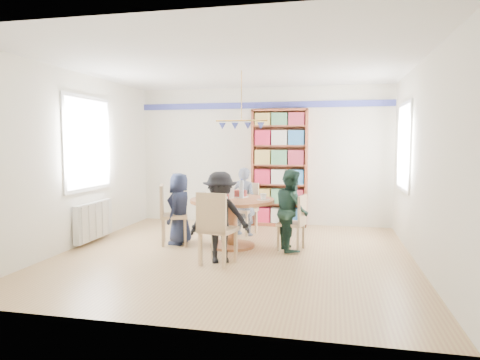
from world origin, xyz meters
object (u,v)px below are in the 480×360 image
(radiator, at_px, (94,221))
(chair_far, at_px, (246,206))
(chair_right, at_px, (296,220))
(person_near, at_px, (220,217))
(dining_table, at_px, (232,211))
(bookshelf, at_px, (280,169))
(person_left, at_px, (179,209))
(person_far, at_px, (244,201))
(chair_left, at_px, (169,212))
(person_right, at_px, (292,210))
(chair_near, at_px, (215,225))

(radiator, relative_size, chair_far, 1.11)
(chair_right, bearing_deg, person_near, -137.63)
(dining_table, relative_size, bookshelf, 0.58)
(person_left, distance_m, person_near, 1.27)
(dining_table, distance_m, person_left, 0.87)
(chair_right, height_order, chair_far, chair_far)
(chair_far, relative_size, person_left, 0.79)
(person_far, relative_size, person_near, 0.97)
(chair_right, distance_m, chair_far, 1.42)
(person_far, bearing_deg, chair_left, 56.69)
(person_right, bearing_deg, chair_right, -110.98)
(chair_left, distance_m, chair_near, 1.45)
(radiator, height_order, person_near, person_near)
(chair_left, bearing_deg, chair_right, 0.81)
(dining_table, xyz_separation_m, bookshelf, (0.50, 1.89, 0.55))
(chair_right, height_order, person_left, person_left)
(person_near, relative_size, bookshelf, 0.55)
(chair_near, relative_size, bookshelf, 0.43)
(dining_table, distance_m, person_far, 0.87)
(chair_near, bearing_deg, dining_table, 90.88)
(chair_near, height_order, person_right, person_right)
(chair_far, bearing_deg, person_far, -88.29)
(radiator, relative_size, person_near, 0.81)
(chair_right, height_order, person_far, person_far)
(person_right, bearing_deg, radiator, 73.17)
(dining_table, height_order, bookshelf, bookshelf)
(chair_left, distance_m, person_far, 1.38)
(chair_left, height_order, person_right, person_right)
(person_right, bearing_deg, person_far, 26.35)
(person_right, distance_m, person_near, 1.23)
(chair_right, bearing_deg, chair_left, -179.19)
(radiator, distance_m, bookshelf, 3.54)
(chair_right, xyz_separation_m, person_right, (-0.07, 0.00, 0.15))
(dining_table, distance_m, person_near, 0.88)
(person_near, bearing_deg, radiator, 142.74)
(person_left, height_order, bookshelf, bookshelf)
(person_near, bearing_deg, person_left, 115.45)
(chair_right, bearing_deg, person_left, 179.10)
(radiator, relative_size, person_left, 0.88)
(chair_near, bearing_deg, person_far, 90.10)
(radiator, distance_m, chair_far, 2.58)
(person_left, xyz_separation_m, person_near, (0.91, -0.89, 0.05))
(person_left, bearing_deg, chair_right, 93.85)
(chair_left, bearing_deg, person_far, 41.21)
(dining_table, xyz_separation_m, person_near, (0.04, -0.87, 0.06))
(chair_left, bearing_deg, chair_near, -43.93)
(radiator, relative_size, chair_near, 1.03)
(chair_near, height_order, bookshelf, bookshelf)
(chair_near, bearing_deg, person_left, 129.86)
(person_near, xyz_separation_m, bookshelf, (0.47, 2.76, 0.49))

